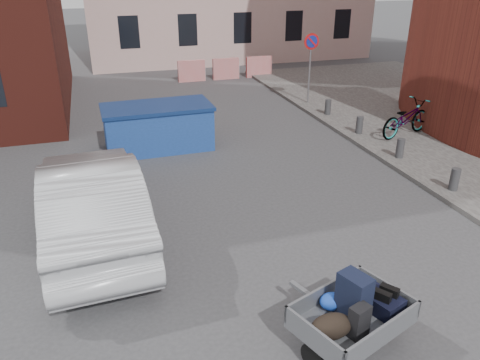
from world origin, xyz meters
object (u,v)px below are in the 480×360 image
object	(u,v)px
trailer	(352,314)
bicycle	(406,118)
dumpster	(158,127)
silver_car	(92,200)

from	to	relation	value
trailer	bicycle	bearing A→B (deg)	30.46
dumpster	bicycle	size ratio (longest dim) A/B	1.50
dumpster	bicycle	xyz separation A→B (m)	(7.59, -1.52, 0.01)
trailer	bicycle	world-z (taller)	bicycle
silver_car	bicycle	distance (m)	10.12
silver_car	trailer	bearing A→B (deg)	125.80
dumpster	silver_car	bearing A→B (deg)	-113.55
dumpster	bicycle	distance (m)	7.74
trailer	silver_car	bearing A→B (deg)	108.72
trailer	dumpster	world-z (taller)	dumpster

